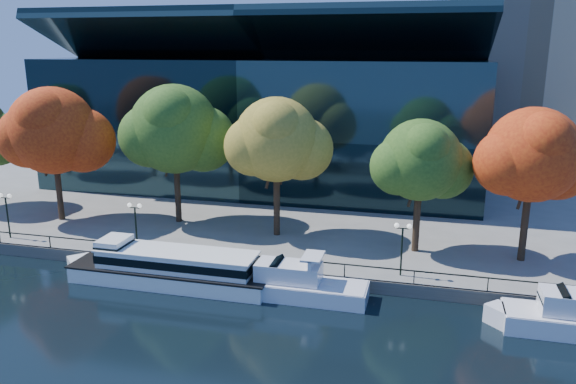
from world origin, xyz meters
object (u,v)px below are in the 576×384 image
(tree_4, at_px, (422,162))
(lamp_2, at_px, (402,237))
(lamp_1, at_px, (135,216))
(tree_5, at_px, (534,157))
(lamp_0, at_px, (6,205))
(cruiser_far, at_px, (575,317))
(tree_3, at_px, (278,142))
(cruiser_near, at_px, (289,283))
(tree_2, at_px, (176,131))
(tour_boat, at_px, (166,266))
(tree_1, at_px, (54,133))

(tree_4, bearing_deg, lamp_2, -100.19)
(tree_4, xyz_separation_m, lamp_2, (-0.99, -5.50, -4.54))
(lamp_1, bearing_deg, tree_4, 13.73)
(lamp_2, bearing_deg, lamp_1, 180.00)
(tree_5, distance_m, lamp_0, 43.90)
(cruiser_far, distance_m, tree_3, 26.04)
(cruiser_near, height_order, tree_2, tree_2)
(lamp_2, bearing_deg, tree_2, 159.42)
(tour_boat, relative_size, lamp_2, 4.22)
(cruiser_far, height_order, lamp_0, lamp_0)
(tree_1, bearing_deg, tree_3, 2.07)
(tree_1, bearing_deg, lamp_0, -101.84)
(tour_boat, relative_size, tree_2, 1.30)
(tree_4, relative_size, lamp_0, 2.72)
(tree_5, distance_m, lamp_1, 31.69)
(tour_boat, distance_m, tree_5, 29.05)
(lamp_0, bearing_deg, tree_4, 8.94)
(lamp_1, bearing_deg, tree_3, 32.48)
(tour_boat, distance_m, lamp_0, 17.30)
(cruiser_near, bearing_deg, tree_3, 109.54)
(cruiser_far, height_order, tree_3, tree_3)
(tree_4, distance_m, lamp_0, 35.71)
(tree_3, bearing_deg, tree_5, -3.27)
(tree_3, bearing_deg, tour_boat, -121.10)
(cruiser_far, height_order, tree_5, tree_5)
(lamp_0, relative_size, lamp_1, 1.00)
(cruiser_near, xyz_separation_m, lamp_0, (-26.39, 3.45, 2.96))
(tree_1, bearing_deg, cruiser_near, -20.20)
(cruiser_far, height_order, lamp_2, lamp_2)
(cruiser_near, relative_size, tree_2, 0.87)
(tree_5, xyz_separation_m, lamp_1, (-30.76, -5.42, -5.34))
(lamp_0, distance_m, lamp_1, 12.47)
(tree_3, bearing_deg, lamp_1, -147.52)
(tree_1, height_order, lamp_0, tree_1)
(tree_5, bearing_deg, tree_2, 175.14)
(tree_4, relative_size, lamp_2, 2.72)
(cruiser_far, xyz_separation_m, tree_1, (-43.77, 10.03, 8.45))
(tree_2, xyz_separation_m, tree_5, (30.61, -2.60, -0.47))
(tour_boat, xyz_separation_m, tree_1, (-15.53, 9.29, 8.17))
(tour_boat, distance_m, tree_1, 19.86)
(tree_2, distance_m, tree_5, 30.72)
(tour_boat, height_order, tree_5, tree_5)
(tree_5, xyz_separation_m, lamp_0, (-43.23, -5.42, -5.34))
(tree_3, xyz_separation_m, lamp_1, (-10.35, -6.59, -5.48))
(tree_2, bearing_deg, cruiser_near, -39.82)
(cruiser_far, bearing_deg, tree_1, 167.09)
(cruiser_far, relative_size, tree_3, 0.86)
(cruiser_far, bearing_deg, tour_boat, 178.50)
(lamp_1, distance_m, lamp_2, 21.53)
(tree_5, bearing_deg, lamp_0, -172.85)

